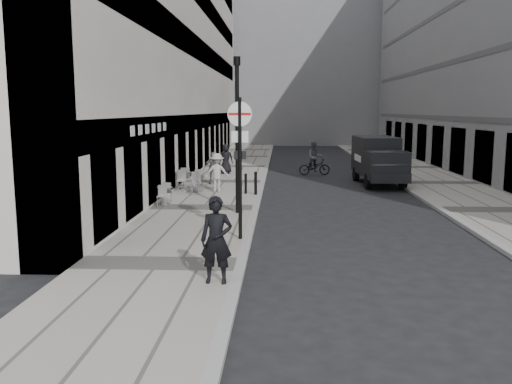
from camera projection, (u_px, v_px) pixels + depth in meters
ground at (230, 309)px, 10.38m from camera, size 120.00×120.00×0.00m
sidewalk at (224, 182)px, 28.24m from camera, size 4.00×60.00×0.12m
far_sidewalk at (438, 184)px, 27.74m from camera, size 4.00×60.00×0.12m
building_left at (170, 25)px, 33.51m from camera, size 4.00×45.00×18.00m
building_right at (500, 5)px, 32.44m from camera, size 6.00×45.00×20.00m
building_far at (287, 48)px, 63.97m from camera, size 24.00×16.00×22.00m
walking_man at (216, 240)px, 11.49m from camera, size 0.70×0.47×1.88m
sign_post at (240, 150)px, 15.21m from camera, size 0.69×0.13×4.02m
lamppost at (237, 127)px, 19.11m from camera, size 0.25×0.25×5.51m
bollard_near at (246, 184)px, 23.92m from camera, size 0.11×0.11×0.84m
bollard_far at (256, 184)px, 23.67m from camera, size 0.13×0.13×0.94m
panel_van at (378, 158)px, 27.69m from camera, size 2.13×5.22×2.42m
cyclist at (315, 162)px, 31.74m from camera, size 1.91×0.93×1.98m
pedestrian_a at (213, 168)px, 26.90m from camera, size 1.02×0.62×1.62m
pedestrian_b at (217, 173)px, 24.45m from camera, size 1.16×0.72×1.74m
pedestrian_c at (226, 159)px, 31.48m from camera, size 0.92×0.67×1.73m
cafe_table_near at (165, 194)px, 21.25m from camera, size 0.63×1.41×0.81m
cafe_table_mid at (198, 181)px, 24.47m from camera, size 0.75×1.69×0.96m
cafe_table_far at (184, 179)px, 25.33m from camera, size 0.74×1.68×0.96m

